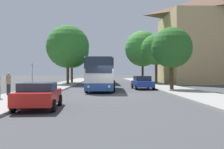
% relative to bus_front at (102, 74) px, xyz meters
% --- Properties ---
extents(ground_plane, '(300.00, 300.00, 0.00)m').
position_rel_bus_front_xyz_m(ground_plane, '(0.96, -5.51, -1.78)').
color(ground_plane, '#424244').
rests_on(ground_plane, ground).
extents(sidewalk_left, '(4.00, 120.00, 0.15)m').
position_rel_bus_front_xyz_m(sidewalk_left, '(-6.04, -5.51, -1.71)').
color(sidewalk_left, gray).
rests_on(sidewalk_left, ground_plane).
extents(sidewalk_right, '(4.00, 120.00, 0.15)m').
position_rel_bus_front_xyz_m(sidewalk_right, '(7.96, -5.51, -1.71)').
color(sidewalk_right, gray).
rests_on(sidewalk_right, ground_plane).
extents(building_right_background, '(19.48, 13.78, 16.03)m').
position_rel_bus_front_xyz_m(building_right_background, '(20.77, 17.39, 6.24)').
color(building_right_background, tan).
rests_on(building_right_background, ground_plane).
extents(bus_front, '(3.13, 10.92, 3.33)m').
position_rel_bus_front_xyz_m(bus_front, '(0.00, 0.00, 0.00)').
color(bus_front, '#2D519E').
rests_on(bus_front, ground_plane).
extents(bus_middle, '(2.82, 11.36, 3.44)m').
position_rel_bus_front_xyz_m(bus_middle, '(0.27, 15.58, 0.05)').
color(bus_middle, silver).
rests_on(bus_middle, ground_plane).
extents(bus_rear, '(2.91, 10.88, 3.55)m').
position_rel_bus_front_xyz_m(bus_rear, '(0.11, 28.59, 0.11)').
color(bus_rear, silver).
rests_on(bus_rear, ground_plane).
extents(parked_car_left_curb, '(2.27, 4.26, 1.39)m').
position_rel_bus_front_xyz_m(parked_car_left_curb, '(-3.13, -14.29, -1.04)').
color(parked_car_left_curb, red).
rests_on(parked_car_left_curb, ground_plane).
extents(parked_car_right_near, '(2.27, 4.56, 1.52)m').
position_rel_bus_front_xyz_m(parked_car_right_near, '(4.66, 1.81, -0.99)').
color(parked_car_right_near, '#233D9E').
rests_on(parked_car_right_near, ground_plane).
extents(bus_stop_sign, '(0.08, 0.45, 2.52)m').
position_rel_bus_front_xyz_m(bus_stop_sign, '(-5.53, -6.77, -0.06)').
color(bus_stop_sign, gray).
rests_on(bus_stop_sign, sidewalk_left).
extents(pedestrian_waiting_far, '(0.36, 0.36, 1.79)m').
position_rel_bus_front_xyz_m(pedestrian_waiting_far, '(-7.22, -7.37, -0.72)').
color(pedestrian_waiting_far, '#23232D').
rests_on(pedestrian_waiting_far, sidewalk_left).
extents(tree_left_near, '(6.07, 6.07, 8.62)m').
position_rel_bus_front_xyz_m(tree_left_near, '(-5.52, 18.54, 3.95)').
color(tree_left_near, brown).
rests_on(tree_left_near, sidewalk_left).
extents(tree_left_far, '(6.61, 6.61, 9.08)m').
position_rel_bus_front_xyz_m(tree_left_far, '(-5.39, 12.54, 4.13)').
color(tree_left_far, '#47331E').
rests_on(tree_left_far, sidewalk_left).
extents(tree_right_near, '(4.31, 4.31, 6.54)m').
position_rel_bus_front_xyz_m(tree_right_near, '(7.40, -0.73, 2.74)').
color(tree_right_near, '#47331E').
rests_on(tree_right_near, sidewalk_right).
extents(tree_right_mid, '(4.88, 4.88, 7.84)m').
position_rel_bus_front_xyz_m(tree_right_mid, '(8.48, 13.08, 3.75)').
color(tree_right_mid, '#47331E').
rests_on(tree_right_mid, sidewalk_right).
extents(tree_right_far, '(6.47, 6.47, 9.34)m').
position_rel_bus_front_xyz_m(tree_right_far, '(7.22, 19.25, 4.46)').
color(tree_right_far, '#47331E').
rests_on(tree_right_far, sidewalk_right).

